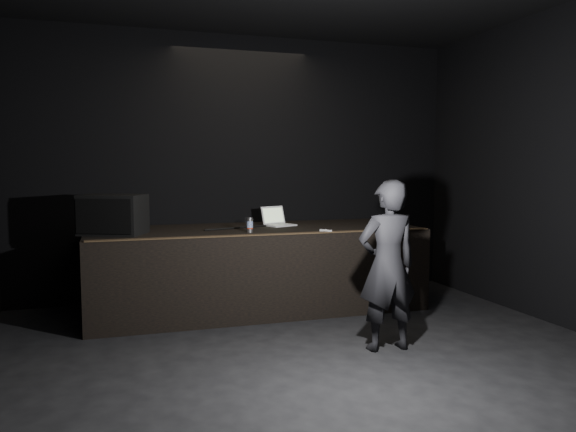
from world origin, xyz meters
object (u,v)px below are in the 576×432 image
at_px(stage_riser, 255,268).
at_px(person, 387,265).
at_px(stage_monitor, 113,215).
at_px(beer_can, 250,225).
at_px(laptop, 277,221).

height_order(stage_riser, person, person).
xyz_separation_m(stage_monitor, person, (2.48, -1.78, -0.41)).
height_order(beer_can, person, person).
bearing_deg(stage_riser, stage_monitor, -174.89).
height_order(stage_monitor, laptop, stage_monitor).
bearing_deg(person, stage_riser, -66.94).
xyz_separation_m(stage_riser, laptop, (0.35, 0.21, 0.56)).
bearing_deg(person, beer_can, -56.64).
bearing_deg(person, stage_monitor, -35.32).
bearing_deg(laptop, beer_can, -151.75).
distance_m(laptop, person, 2.20).
relative_size(beer_can, person, 0.11).
distance_m(stage_monitor, person, 3.08).
bearing_deg(laptop, stage_monitor, 167.59).
bearing_deg(stage_riser, beer_can, -112.05).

